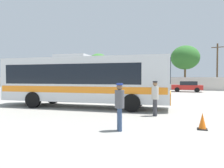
{
  "coord_description": "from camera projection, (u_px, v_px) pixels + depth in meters",
  "views": [
    {
      "loc": [
        6.82,
        -13.23,
        1.99
      ],
      "look_at": [
        0.85,
        3.67,
        1.43
      ],
      "focal_mm": 34.43,
      "sensor_mm": 36.0,
      "label": 1
    }
  ],
  "objects": [
    {
      "name": "ground_plane",
      "position": [
        124.0,
        95.0,
        24.23
      ],
      "size": [
        300.0,
        300.0,
        0.0
      ],
      "primitive_type": "plane",
      "color": "gray"
    },
    {
      "name": "perimeter_wall",
      "position": [
        144.0,
        83.0,
        35.75
      ],
      "size": [
        80.0,
        0.3,
        2.01
      ],
      "primitive_type": "cube",
      "color": "beige",
      "rests_on": "ground_plane"
    },
    {
      "name": "coach_bus_silver_orange",
      "position": [
        82.0,
        79.0,
        14.39
      ],
      "size": [
        11.36,
        3.34,
        3.52
      ],
      "color": "silver",
      "rests_on": "ground_plane"
    },
    {
      "name": "attendant_by_bus_door",
      "position": [
        155.0,
        96.0,
        11.02
      ],
      "size": [
        0.49,
        0.49,
        1.8
      ],
      "color": "#38383D",
      "rests_on": "ground_plane"
    },
    {
      "name": "passenger_waiting_on_apron",
      "position": [
        120.0,
        104.0,
        7.96
      ],
      "size": [
        0.48,
        0.48,
        1.77
      ],
      "color": "#33476B",
      "rests_on": "ground_plane"
    },
    {
      "name": "vendor_umbrella_secondary_green",
      "position": [
        27.0,
        78.0,
        21.88
      ],
      "size": [
        2.25,
        2.25,
        2.23
      ],
      "color": "gray",
      "rests_on": "ground_plane"
    },
    {
      "name": "parked_car_leftmost_red",
      "position": [
        68.0,
        85.0,
        35.96
      ],
      "size": [
        4.41,
        2.18,
        1.49
      ],
      "color": "red",
      "rests_on": "ground_plane"
    },
    {
      "name": "parked_car_second_white",
      "position": [
        97.0,
        85.0,
        33.84
      ],
      "size": [
        4.19,
        2.18,
        1.42
      ],
      "color": "silver",
      "rests_on": "ground_plane"
    },
    {
      "name": "parked_car_third_red",
      "position": [
        138.0,
        86.0,
        31.29
      ],
      "size": [
        4.46,
        2.3,
        1.41
      ],
      "color": "red",
      "rests_on": "ground_plane"
    },
    {
      "name": "parked_car_rightmost_red",
      "position": [
        187.0,
        86.0,
        29.44
      ],
      "size": [
        4.09,
        2.06,
        1.45
      ],
      "color": "red",
      "rests_on": "ground_plane"
    },
    {
      "name": "utility_pole_near",
      "position": [
        217.0,
        66.0,
        33.72
      ],
      "size": [
        1.76,
        0.63,
        7.31
      ],
      "color": "#4C3823",
      "rests_on": "ground_plane"
    },
    {
      "name": "roadside_tree_left",
      "position": [
        71.0,
        66.0,
        48.01
      ],
      "size": [
        4.37,
        4.37,
        6.33
      ],
      "color": "brown",
      "rests_on": "ground_plane"
    },
    {
      "name": "roadside_tree_midleft",
      "position": [
        99.0,
        63.0,
        45.04
      ],
      "size": [
        4.4,
        4.4,
        6.97
      ],
      "color": "brown",
      "rests_on": "ground_plane"
    },
    {
      "name": "roadside_tree_midright",
      "position": [
        185.0,
        58.0,
        37.03
      ],
      "size": [
        4.85,
        4.85,
        7.48
      ],
      "color": "brown",
      "rests_on": "ground_plane"
    },
    {
      "name": "traffic_cone_on_apron",
      "position": [
        202.0,
        122.0,
        8.16
      ],
      "size": [
        0.36,
        0.36,
        0.64
      ],
      "color": "black",
      "rests_on": "ground_plane"
    }
  ]
}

